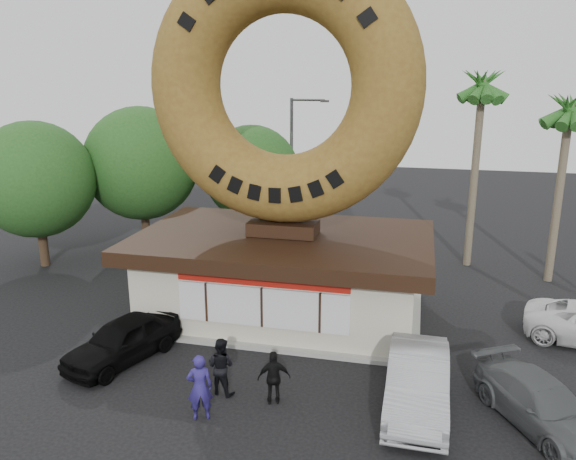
{
  "coord_description": "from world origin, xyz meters",
  "views": [
    {
      "loc": [
        4.95,
        -14.04,
        9.13
      ],
      "look_at": [
        0.65,
        4.0,
        4.03
      ],
      "focal_mm": 35.0,
      "sensor_mm": 36.0,
      "label": 1
    }
  ],
  "objects_px": {
    "giant_donut": "(283,86)",
    "street_lamp": "(294,163)",
    "car_black": "(123,340)",
    "car_grey": "(542,404)",
    "person_left": "(200,387)",
    "car_silver": "(417,381)",
    "person_right": "(274,378)",
    "donut_shop": "(283,272)",
    "person_center": "(221,366)"
  },
  "relations": [
    {
      "from": "person_right",
      "to": "car_grey",
      "type": "relative_size",
      "value": 0.36
    },
    {
      "from": "donut_shop",
      "to": "person_center",
      "type": "height_order",
      "value": "donut_shop"
    },
    {
      "from": "car_grey",
      "to": "person_center",
      "type": "bearing_deg",
      "value": 153.38
    },
    {
      "from": "street_lamp",
      "to": "car_black",
      "type": "relative_size",
      "value": 1.9
    },
    {
      "from": "donut_shop",
      "to": "car_black",
      "type": "bearing_deg",
      "value": -131.31
    },
    {
      "from": "giant_donut",
      "to": "person_center",
      "type": "xyz_separation_m",
      "value": [
        -0.42,
        -6.03,
        -7.9
      ]
    },
    {
      "from": "donut_shop",
      "to": "street_lamp",
      "type": "xyz_separation_m",
      "value": [
        -1.86,
        10.02,
        2.72
      ]
    },
    {
      "from": "car_black",
      "to": "car_grey",
      "type": "bearing_deg",
      "value": 16.49
    },
    {
      "from": "person_left",
      "to": "person_right",
      "type": "height_order",
      "value": "person_left"
    },
    {
      "from": "giant_donut",
      "to": "car_black",
      "type": "bearing_deg",
      "value": -131.22
    },
    {
      "from": "giant_donut",
      "to": "street_lamp",
      "type": "distance_m",
      "value": 11.04
    },
    {
      "from": "car_black",
      "to": "person_left",
      "type": "bearing_deg",
      "value": -14.25
    },
    {
      "from": "giant_donut",
      "to": "person_right",
      "type": "bearing_deg",
      "value": -78.66
    },
    {
      "from": "donut_shop",
      "to": "person_center",
      "type": "xyz_separation_m",
      "value": [
        -0.42,
        -6.02,
        -0.89
      ]
    },
    {
      "from": "person_center",
      "to": "car_grey",
      "type": "relative_size",
      "value": 0.4
    },
    {
      "from": "street_lamp",
      "to": "car_grey",
      "type": "relative_size",
      "value": 1.81
    },
    {
      "from": "donut_shop",
      "to": "car_silver",
      "type": "bearing_deg",
      "value": -45.83
    },
    {
      "from": "car_silver",
      "to": "car_grey",
      "type": "relative_size",
      "value": 1.08
    },
    {
      "from": "giant_donut",
      "to": "person_center",
      "type": "distance_m",
      "value": 9.95
    },
    {
      "from": "person_left",
      "to": "donut_shop",
      "type": "bearing_deg",
      "value": -117.32
    },
    {
      "from": "giant_donut",
      "to": "street_lamp",
      "type": "bearing_deg",
      "value": 100.51
    },
    {
      "from": "giant_donut",
      "to": "car_silver",
      "type": "bearing_deg",
      "value": -45.92
    },
    {
      "from": "person_left",
      "to": "person_center",
      "type": "distance_m",
      "value": 1.36
    },
    {
      "from": "giant_donut",
      "to": "car_silver",
      "type": "xyz_separation_m",
      "value": [
        5.24,
        -5.41,
        -7.98
      ]
    },
    {
      "from": "donut_shop",
      "to": "car_silver",
      "type": "xyz_separation_m",
      "value": [
        5.24,
        -5.39,
        -0.97
      ]
    },
    {
      "from": "donut_shop",
      "to": "giant_donut",
      "type": "relative_size",
      "value": 1.13
    },
    {
      "from": "car_silver",
      "to": "person_right",
      "type": "bearing_deg",
      "value": -168.38
    },
    {
      "from": "person_right",
      "to": "car_black",
      "type": "xyz_separation_m",
      "value": [
        -5.52,
        1.3,
        -0.09
      ]
    },
    {
      "from": "donut_shop",
      "to": "person_center",
      "type": "distance_m",
      "value": 6.1
    },
    {
      "from": "giant_donut",
      "to": "car_grey",
      "type": "distance_m",
      "value": 13.02
    },
    {
      "from": "person_center",
      "to": "street_lamp",
      "type": "bearing_deg",
      "value": -73.27
    },
    {
      "from": "person_left",
      "to": "person_center",
      "type": "bearing_deg",
      "value": -117.98
    },
    {
      "from": "giant_donut",
      "to": "street_lamp",
      "type": "height_order",
      "value": "giant_donut"
    },
    {
      "from": "person_right",
      "to": "car_silver",
      "type": "bearing_deg",
      "value": 172.58
    },
    {
      "from": "car_grey",
      "to": "donut_shop",
      "type": "bearing_deg",
      "value": 117.25
    },
    {
      "from": "giant_donut",
      "to": "person_left",
      "type": "height_order",
      "value": "giant_donut"
    },
    {
      "from": "giant_donut",
      "to": "person_right",
      "type": "height_order",
      "value": "giant_donut"
    },
    {
      "from": "donut_shop",
      "to": "car_grey",
      "type": "height_order",
      "value": "donut_shop"
    },
    {
      "from": "street_lamp",
      "to": "car_grey",
      "type": "xyz_separation_m",
      "value": [
        10.36,
        -15.56,
        -3.84
      ]
    },
    {
      "from": "person_center",
      "to": "car_grey",
      "type": "bearing_deg",
      "value": -165.36
    },
    {
      "from": "person_right",
      "to": "car_silver",
      "type": "height_order",
      "value": "person_right"
    },
    {
      "from": "person_left",
      "to": "street_lamp",
      "type": "bearing_deg",
      "value": -108.82
    },
    {
      "from": "person_center",
      "to": "car_silver",
      "type": "bearing_deg",
      "value": -162.05
    },
    {
      "from": "car_black",
      "to": "car_silver",
      "type": "xyz_separation_m",
      "value": [
        9.51,
        -0.53,
        0.07
      ]
    },
    {
      "from": "person_right",
      "to": "car_silver",
      "type": "distance_m",
      "value": 4.07
    },
    {
      "from": "giant_donut",
      "to": "car_silver",
      "type": "height_order",
      "value": "giant_donut"
    },
    {
      "from": "person_center",
      "to": "car_black",
      "type": "distance_m",
      "value": 4.03
    },
    {
      "from": "person_left",
      "to": "car_grey",
      "type": "distance_m",
      "value": 9.23
    },
    {
      "from": "person_left",
      "to": "car_grey",
      "type": "xyz_separation_m",
      "value": [
        9.04,
        1.82,
        -0.32
      ]
    },
    {
      "from": "giant_donut",
      "to": "person_left",
      "type": "xyz_separation_m",
      "value": [
        -0.54,
        -7.39,
        -7.82
      ]
    }
  ]
}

